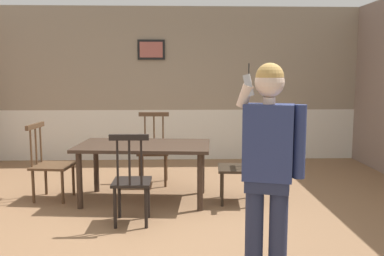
{
  "coord_description": "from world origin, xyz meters",
  "views": [
    {
      "loc": [
        0.04,
        -4.46,
        1.62
      ],
      "look_at": [
        0.18,
        -0.7,
        1.12
      ],
      "focal_mm": 39.95,
      "sensor_mm": 36.0,
      "label": 1
    }
  ],
  "objects_px": {
    "chair_by_doorway": "(153,150)",
    "person_figure": "(269,160)",
    "dining_table": "(144,151)",
    "chair_at_table_head": "(131,181)",
    "chair_near_window": "(241,165)",
    "chair_opposite_corner": "(50,163)"
  },
  "relations": [
    {
      "from": "chair_by_doorway",
      "to": "chair_at_table_head",
      "type": "xyz_separation_m",
      "value": [
        -0.14,
        -1.69,
        -0.02
      ]
    },
    {
      "from": "chair_by_doorway",
      "to": "person_figure",
      "type": "height_order",
      "value": "person_figure"
    },
    {
      "from": "dining_table",
      "to": "person_figure",
      "type": "relative_size",
      "value": 1.01
    },
    {
      "from": "chair_by_doorway",
      "to": "dining_table",
      "type": "bearing_deg",
      "value": 85.89
    },
    {
      "from": "chair_by_doorway",
      "to": "person_figure",
      "type": "relative_size",
      "value": 0.61
    },
    {
      "from": "chair_near_window",
      "to": "chair_at_table_head",
      "type": "distance_m",
      "value": 1.47
    },
    {
      "from": "chair_opposite_corner",
      "to": "person_figure",
      "type": "xyz_separation_m",
      "value": [
        2.3,
        -2.25,
        0.5
      ]
    },
    {
      "from": "chair_near_window",
      "to": "chair_by_doorway",
      "type": "relative_size",
      "value": 0.98
    },
    {
      "from": "chair_by_doorway",
      "to": "chair_at_table_head",
      "type": "relative_size",
      "value": 1.03
    },
    {
      "from": "dining_table",
      "to": "chair_at_table_head",
      "type": "height_order",
      "value": "chair_at_table_head"
    },
    {
      "from": "chair_opposite_corner",
      "to": "person_figure",
      "type": "distance_m",
      "value": 3.25
    },
    {
      "from": "chair_opposite_corner",
      "to": "chair_by_doorway",
      "type": "bearing_deg",
      "value": 126.83
    },
    {
      "from": "dining_table",
      "to": "chair_near_window",
      "type": "bearing_deg",
      "value": -5.03
    },
    {
      "from": "chair_opposite_corner",
      "to": "dining_table",
      "type": "bearing_deg",
      "value": 91.53
    },
    {
      "from": "chair_by_doorway",
      "to": "chair_at_table_head",
      "type": "bearing_deg",
      "value": 85.89
    },
    {
      "from": "chair_by_doorway",
      "to": "person_figure",
      "type": "bearing_deg",
      "value": 109.66
    },
    {
      "from": "dining_table",
      "to": "chair_at_table_head",
      "type": "xyz_separation_m",
      "value": [
        -0.07,
        -0.85,
        -0.16
      ]
    },
    {
      "from": "dining_table",
      "to": "chair_near_window",
      "type": "height_order",
      "value": "chair_near_window"
    },
    {
      "from": "dining_table",
      "to": "chair_near_window",
      "type": "relative_size",
      "value": 1.7
    },
    {
      "from": "chair_near_window",
      "to": "chair_opposite_corner",
      "type": "xyz_separation_m",
      "value": [
        -2.4,
        0.21,
        -0.0
      ]
    },
    {
      "from": "chair_opposite_corner",
      "to": "chair_near_window",
      "type": "bearing_deg",
      "value": 91.56
    },
    {
      "from": "chair_opposite_corner",
      "to": "person_figure",
      "type": "height_order",
      "value": "person_figure"
    }
  ]
}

